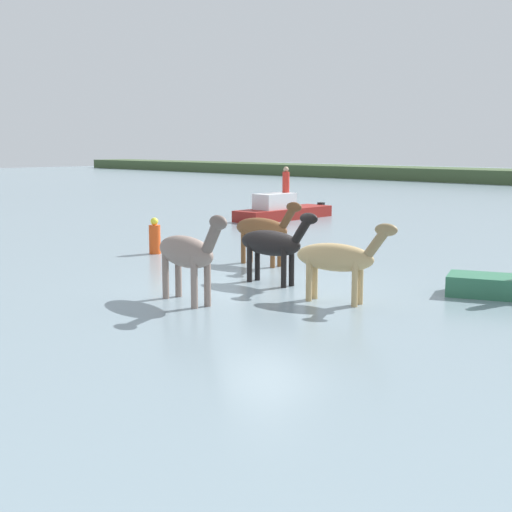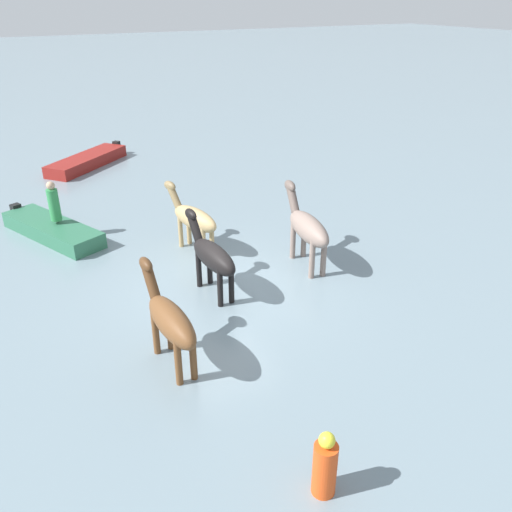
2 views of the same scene
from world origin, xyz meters
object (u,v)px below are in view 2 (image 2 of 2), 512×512
at_px(horse_dark_mare, 307,227).
at_px(boat_dinghy_port, 52,232).
at_px(horse_dun_straggler, 170,320).
at_px(horse_pinto_flank, 193,218).
at_px(boat_tender_starboard, 88,163).
at_px(horse_gray_outer, 212,256).
at_px(person_helmsman_aft, 54,203).
at_px(buoy_channel_marker, 325,466).

relative_size(horse_dark_mare, boat_dinghy_port, 0.65).
xyz_separation_m(horse_dun_straggler, horse_dark_mare, (2.29, -4.62, 0.08)).
bearing_deg(horse_dun_straggler, horse_dark_mare, -66.76).
bearing_deg(horse_pinto_flank, boat_tender_starboard, -8.84).
relative_size(horse_gray_outer, boat_tender_starboard, 0.62).
height_order(horse_dun_straggler, boat_tender_starboard, horse_dun_straggler).
bearing_deg(horse_dun_straggler, horse_gray_outer, -43.75).
relative_size(boat_tender_starboard, person_helmsman_aft, 3.21).
relative_size(boat_tender_starboard, buoy_channel_marker, 3.35).
bearing_deg(person_helmsman_aft, horse_pinto_flank, -130.10).
bearing_deg(horse_dun_straggler, buoy_channel_marker, -170.20).
distance_m(person_helmsman_aft, buoy_channel_marker, 11.38).
xyz_separation_m(boat_tender_starboard, person_helmsman_aft, (-6.90, 2.35, 0.95)).
bearing_deg(horse_dun_straggler, horse_pinto_flank, -30.19).
xyz_separation_m(horse_gray_outer, buoy_channel_marker, (-6.04, 0.93, -0.50)).
xyz_separation_m(horse_dark_mare, buoy_channel_marker, (-6.20, 3.73, -0.59)).
relative_size(horse_dun_straggler, horse_dark_mare, 0.92).
distance_m(horse_dun_straggler, person_helmsman_aft, 7.36).
distance_m(horse_pinto_flank, horse_dark_mare, 3.23).
bearing_deg(boat_dinghy_port, horse_gray_outer, 5.45).
distance_m(horse_gray_outer, person_helmsman_aft, 5.86).
bearing_deg(horse_gray_outer, person_helmsman_aft, 24.32).
xyz_separation_m(horse_pinto_flank, horse_dark_mare, (-2.27, -2.29, 0.12)).
height_order(horse_pinto_flank, boat_dinghy_port, horse_pinto_flank).
xyz_separation_m(horse_gray_outer, boat_dinghy_port, (5.33, 2.93, -0.85)).
distance_m(horse_gray_outer, horse_pinto_flank, 2.48).
height_order(person_helmsman_aft, buoy_channel_marker, person_helmsman_aft).
bearing_deg(horse_dark_mare, boat_dinghy_port, 56.04).
bearing_deg(horse_dark_mare, person_helmsman_aft, 56.04).
distance_m(horse_pinto_flank, boat_dinghy_port, 4.57).
bearing_deg(horse_dark_mare, horse_pinto_flank, 53.38).
height_order(horse_gray_outer, horse_dun_straggler, horse_dun_straggler).
bearing_deg(person_helmsman_aft, horse_dun_straggler, -172.77).
bearing_deg(boat_tender_starboard, horse_dun_straggler, 44.66).
height_order(horse_pinto_flank, person_helmsman_aft, horse_pinto_flank).
bearing_deg(horse_dark_mare, buoy_channel_marker, 157.13).
bearing_deg(horse_dark_mare, boat_tender_starboard, 23.15).
xyz_separation_m(horse_pinto_flank, horse_dun_straggler, (-4.56, 2.33, 0.04)).
bearing_deg(horse_gray_outer, horse_dark_mare, -90.48).
relative_size(horse_gray_outer, horse_dun_straggler, 0.99).
height_order(horse_gray_outer, boat_tender_starboard, horse_gray_outer).
distance_m(boat_tender_starboard, person_helmsman_aft, 7.35).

